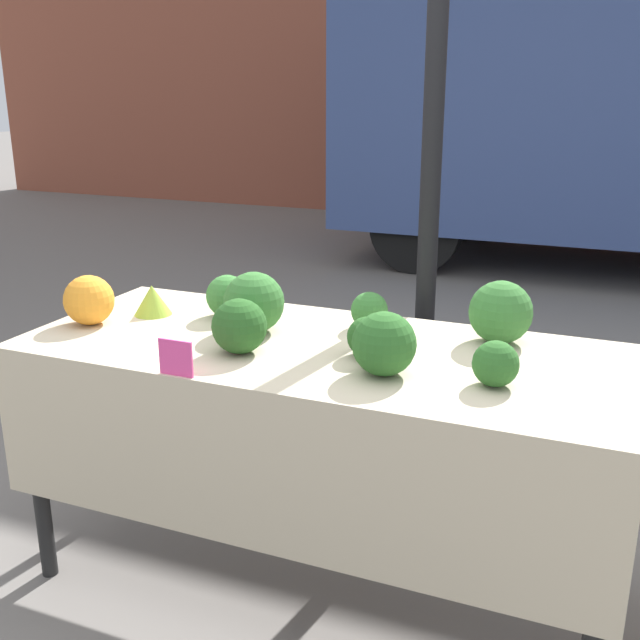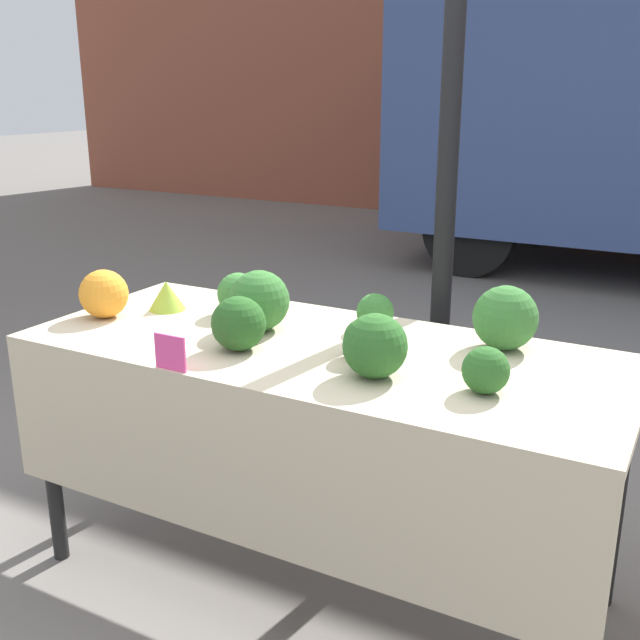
# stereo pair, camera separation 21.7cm
# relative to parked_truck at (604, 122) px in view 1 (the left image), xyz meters

# --- Properties ---
(ground_plane) EXTENTS (40.00, 40.00, 0.00)m
(ground_plane) POSITION_rel_parked_truck_xyz_m (-0.53, -5.02, -1.24)
(ground_plane) COLOR slate
(tent_pole) EXTENTS (0.07, 0.07, 2.23)m
(tent_pole) POSITION_rel_parked_truck_xyz_m (-0.36, -4.43, -0.13)
(tent_pole) COLOR black
(tent_pole) RESTS_ON ground_plane
(parked_truck) EXTENTS (4.59, 1.96, 2.30)m
(parked_truck) POSITION_rel_parked_truck_xyz_m (0.00, 0.00, 0.00)
(parked_truck) COLOR #384C84
(parked_truck) RESTS_ON ground_plane
(market_table) EXTENTS (1.78, 0.75, 0.80)m
(market_table) POSITION_rel_parked_truck_xyz_m (-0.53, -5.08, -0.55)
(market_table) COLOR beige
(market_table) RESTS_ON ground_plane
(orange_cauliflower) EXTENTS (0.16, 0.16, 0.16)m
(orange_cauliflower) POSITION_rel_parked_truck_xyz_m (-1.29, -5.10, -0.36)
(orange_cauliflower) COLOR orange
(orange_cauliflower) RESTS_ON market_table
(romanesco_head) EXTENTS (0.12, 0.12, 0.10)m
(romanesco_head) POSITION_rel_parked_truck_xyz_m (-1.16, -4.93, -0.39)
(romanesco_head) COLOR #93B238
(romanesco_head) RESTS_ON market_table
(broccoli_head_0) EXTENTS (0.19, 0.19, 0.19)m
(broccoli_head_0) POSITION_rel_parked_truck_xyz_m (-0.77, -4.97, -0.35)
(broccoli_head_0) COLOR #336B2D
(broccoli_head_0) RESTS_ON market_table
(broccoli_head_1) EXTENTS (0.11, 0.11, 0.11)m
(broccoli_head_1) POSITION_rel_parked_truck_xyz_m (-0.37, -5.05, -0.39)
(broccoli_head_1) COLOR #23511E
(broccoli_head_1) RESTS_ON market_table
(broccoli_head_2) EXTENTS (0.12, 0.12, 0.12)m
(broccoli_head_2) POSITION_rel_parked_truck_xyz_m (-0.45, -4.80, -0.38)
(broccoli_head_2) COLOR #336B2D
(broccoli_head_2) RESTS_ON market_table
(broccoli_head_3) EXTENTS (0.17, 0.17, 0.17)m
(broccoli_head_3) POSITION_rel_parked_truck_xyz_m (-0.28, -5.16, -0.36)
(broccoli_head_3) COLOR #285B23
(broccoli_head_3) RESTS_ON market_table
(broccoli_head_4) EXTENTS (0.12, 0.12, 0.12)m
(broccoli_head_4) POSITION_rel_parked_truck_xyz_m (0.00, -5.13, -0.38)
(broccoli_head_4) COLOR #285B23
(broccoli_head_4) RESTS_ON market_table
(broccoli_head_5) EXTENTS (0.19, 0.19, 0.19)m
(broccoli_head_5) POSITION_rel_parked_truck_xyz_m (-0.05, -4.78, -0.35)
(broccoli_head_5) COLOR #336B2D
(broccoli_head_5) RESTS_ON market_table
(broccoli_head_6) EXTENTS (0.16, 0.16, 0.16)m
(broccoli_head_6) POSITION_rel_parked_truck_xyz_m (-0.72, -5.16, -0.36)
(broccoli_head_6) COLOR #23511E
(broccoli_head_6) RESTS_ON market_table
(broccoli_head_7) EXTENTS (0.14, 0.14, 0.14)m
(broccoli_head_7) POSITION_rel_parked_truck_xyz_m (-0.92, -4.86, -0.37)
(broccoli_head_7) COLOR #387533
(broccoli_head_7) RESTS_ON market_table
(price_sign) EXTENTS (0.10, 0.01, 0.10)m
(price_sign) POSITION_rel_parked_truck_xyz_m (-0.79, -5.38, -0.39)
(price_sign) COLOR #EF4793
(price_sign) RESTS_ON market_table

